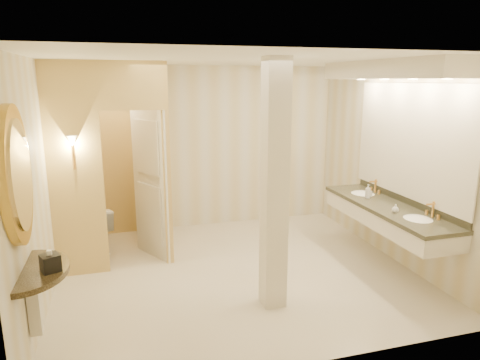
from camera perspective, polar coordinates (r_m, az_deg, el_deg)
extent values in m
plane|color=beige|center=(5.77, -0.53, -12.09)|extent=(4.50, 4.50, 0.00)
plane|color=white|center=(5.23, -0.60, 15.75)|extent=(4.50, 4.50, 0.00)
cube|color=beige|center=(7.26, -4.73, 4.29)|extent=(4.50, 0.02, 2.70)
cube|color=beige|center=(3.52, 8.08, -5.44)|extent=(4.50, 0.02, 2.70)
cube|color=beige|center=(5.24, -25.06, -0.38)|extent=(0.02, 4.00, 2.70)
cube|color=beige|center=(6.31, 19.59, 2.22)|extent=(0.02, 4.00, 2.70)
cube|color=#F2DC7E|center=(6.41, -10.46, 2.94)|extent=(0.10, 1.50, 2.70)
cube|color=#F2DC7E|center=(5.68, -21.07, 0.96)|extent=(0.65, 0.10, 2.70)
cube|color=#F2DC7E|center=(5.54, -14.35, 12.11)|extent=(0.80, 0.10, 0.60)
cube|color=beige|center=(6.07, -11.80, -0.59)|extent=(0.43, 0.72, 2.10)
cylinder|color=gold|center=(5.57, -21.30, 2.82)|extent=(0.03, 0.03, 0.30)
cone|color=beige|center=(5.54, -21.47, 4.86)|extent=(0.14, 0.14, 0.14)
cube|color=beige|center=(5.96, 18.97, -4.48)|extent=(0.60, 2.21, 0.24)
cube|color=black|center=(5.93, 19.06, -3.37)|extent=(0.64, 2.25, 0.05)
cube|color=black|center=(6.07, 21.28, -2.48)|extent=(0.03, 2.21, 0.10)
ellipsoid|color=white|center=(5.48, 22.59, -5.23)|extent=(0.40, 0.44, 0.15)
cylinder|color=gold|center=(5.57, 24.33, -3.71)|extent=(0.03, 0.03, 0.22)
ellipsoid|color=white|center=(6.42, 16.02, -2.11)|extent=(0.40, 0.44, 0.15)
cylinder|color=gold|center=(6.49, 17.60, -0.86)|extent=(0.03, 0.03, 0.22)
cube|color=white|center=(5.92, 21.87, 4.81)|extent=(0.03, 2.21, 1.40)
cube|color=beige|center=(5.71, 20.39, 13.64)|extent=(0.75, 2.41, 0.22)
cylinder|color=black|center=(4.20, -26.74, -10.91)|extent=(0.90, 0.90, 0.05)
cube|color=beige|center=(4.32, -25.78, -14.56)|extent=(0.10, 0.10, 0.60)
cylinder|color=gold|center=(3.95, -27.72, 0.49)|extent=(0.07, 0.90, 0.90)
cylinder|color=white|center=(3.94, -27.15, 0.52)|extent=(0.02, 0.72, 0.72)
cube|color=beige|center=(4.56, 4.62, -1.02)|extent=(0.25, 0.25, 2.70)
cube|color=black|center=(4.04, -23.97, -10.05)|extent=(0.19, 0.19, 0.15)
imported|color=white|center=(6.67, -18.70, -6.20)|extent=(0.56, 0.74, 0.67)
imported|color=beige|center=(6.25, 16.87, -1.57)|extent=(0.07, 0.07, 0.12)
imported|color=silver|center=(5.60, 20.02, -3.57)|extent=(0.10, 0.10, 0.10)
imported|color=#C6B28C|center=(6.14, 16.68, -1.45)|extent=(0.08, 0.08, 0.20)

